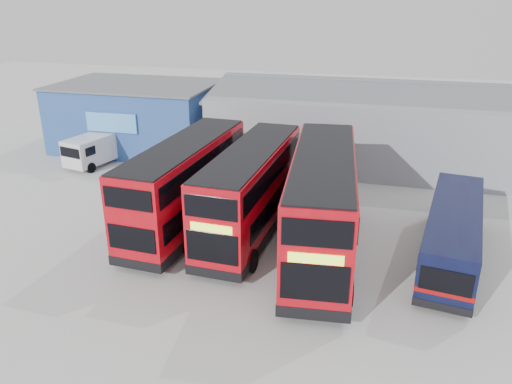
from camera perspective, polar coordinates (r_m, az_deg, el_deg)
name	(u,v)px	position (r m, az deg, el deg)	size (l,w,h in m)	color
ground_plane	(248,288)	(21.82, -0.97, -10.94)	(120.00, 120.00, 0.00)	#ABABA6
office_block	(138,116)	(41.39, -13.33, 8.50)	(12.30, 8.32, 5.12)	navy
maintenance_shed	(424,126)	(38.88, 18.70, 7.11)	(30.50, 12.00, 5.89)	gray
double_decker_left	(186,186)	(26.55, -7.99, 0.73)	(3.37, 11.15, 4.65)	red
double_decker_centre	(251,192)	(25.54, -0.57, -0.03)	(3.17, 10.94, 4.57)	red
double_decker_right	(322,207)	(23.53, 7.50, -1.68)	(3.89, 11.99, 4.99)	red
single_decker_blue	(452,235)	(24.98, 21.53, -4.61)	(3.72, 10.02, 2.66)	black
panel_van	(97,148)	(38.28, -17.74, 4.84)	(3.09, 5.31, 2.18)	silver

